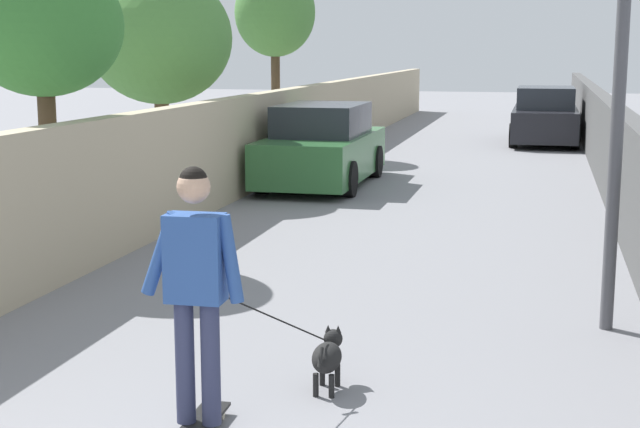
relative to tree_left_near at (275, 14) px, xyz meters
The scene contains 11 objects.
ground_plane 7.44m from the tree_left_near, 139.07° to the right, with size 80.00×80.00×0.00m, color gray.
wall_left 7.52m from the tree_left_near, behind, with size 48.00×0.30×1.75m, color tan.
fence_right 10.61m from the tree_left_near, 132.87° to the right, with size 48.00×0.30×1.62m, color #4C4C4C.
tree_left_near is the anchor object (origin of this frame).
tree_left_mid 11.52m from the tree_left_near, behind, with size 1.94×1.94×3.71m.
tree_left_far 6.05m from the tree_left_near, behind, with size 2.60×2.60×3.94m.
skateboard 17.08m from the tree_left_near, 165.60° to the right, with size 0.81×0.23×0.08m.
person_skateboarder 16.91m from the tree_left_near, 165.60° to the right, with size 0.23×0.71×1.74m.
dog 16.26m from the tree_left_near, 162.42° to the right, with size 1.31×0.78×1.06m.
car_near 5.86m from the tree_left_near, 154.07° to the right, with size 4.25×1.80×1.54m.
car_far 8.22m from the tree_left_near, 55.30° to the right, with size 4.33×1.80×1.54m.
Camera 1 is at (-2.79, -2.01, 2.57)m, focal length 52.11 mm.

